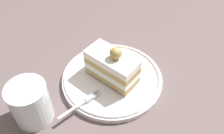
% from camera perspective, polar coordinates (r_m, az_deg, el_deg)
% --- Properties ---
extents(ground_plane, '(2.40, 2.40, 0.00)m').
position_cam_1_polar(ground_plane, '(0.60, 0.26, -2.69)').
color(ground_plane, '#5E4F4F').
extents(dessert_plate, '(0.24, 0.24, 0.02)m').
position_cam_1_polar(dessert_plate, '(0.59, 0.00, -2.66)').
color(dessert_plate, white).
rests_on(dessert_plate, ground_plane).
extents(cake_slice, '(0.14, 0.10, 0.09)m').
position_cam_1_polar(cake_slice, '(0.55, 0.16, 0.25)').
color(cake_slice, tan).
rests_on(cake_slice, dessert_plate).
extents(fork, '(0.06, 0.10, 0.00)m').
position_cam_1_polar(fork, '(0.53, -7.27, -8.55)').
color(fork, silver).
rests_on(fork, dessert_plate).
extents(drink_glass_near, '(0.08, 0.08, 0.09)m').
position_cam_1_polar(drink_glass_near, '(0.53, -18.61, -8.36)').
color(drink_glass_near, silver).
rests_on(drink_glass_near, ground_plane).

